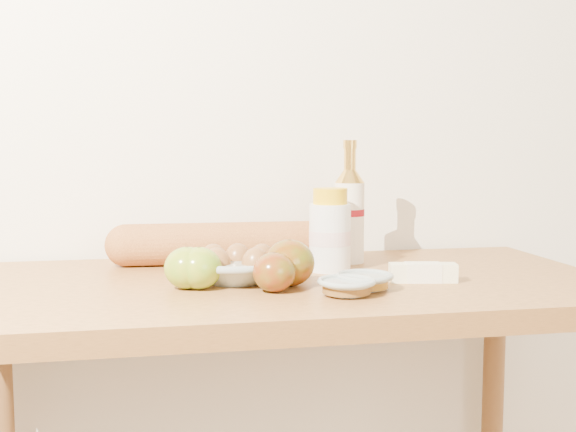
{
  "coord_description": "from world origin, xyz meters",
  "views": [
    {
      "loc": [
        -0.25,
        -0.1,
        1.15
      ],
      "look_at": [
        0.0,
        1.15,
        1.02
      ],
      "focal_mm": 45.0,
      "sensor_mm": 36.0,
      "label": 1
    }
  ],
  "objects_px": {
    "table": "(285,345)",
    "egg_bowl": "(237,267)",
    "baguette": "(233,243)",
    "cream_bottle": "(330,233)",
    "bourbon_bottle": "(349,213)"
  },
  "relations": [
    {
      "from": "cream_bottle",
      "to": "bourbon_bottle",
      "type": "bearing_deg",
      "value": 34.74
    },
    {
      "from": "bourbon_bottle",
      "to": "egg_bowl",
      "type": "distance_m",
      "value": 0.31
    },
    {
      "from": "cream_bottle",
      "to": "baguette",
      "type": "relative_size",
      "value": 0.31
    },
    {
      "from": "table",
      "to": "egg_bowl",
      "type": "relative_size",
      "value": 5.58
    },
    {
      "from": "baguette",
      "to": "cream_bottle",
      "type": "bearing_deg",
      "value": -31.96
    },
    {
      "from": "table",
      "to": "egg_bowl",
      "type": "distance_m",
      "value": 0.17
    },
    {
      "from": "egg_bowl",
      "to": "baguette",
      "type": "bearing_deg",
      "value": 85.55
    },
    {
      "from": "bourbon_bottle",
      "to": "baguette",
      "type": "distance_m",
      "value": 0.25
    },
    {
      "from": "cream_bottle",
      "to": "egg_bowl",
      "type": "bearing_deg",
      "value": -178.22
    },
    {
      "from": "baguette",
      "to": "egg_bowl",
      "type": "bearing_deg",
      "value": -92.54
    },
    {
      "from": "cream_bottle",
      "to": "egg_bowl",
      "type": "relative_size",
      "value": 0.75
    },
    {
      "from": "egg_bowl",
      "to": "baguette",
      "type": "relative_size",
      "value": 0.42
    },
    {
      "from": "cream_bottle",
      "to": "egg_bowl",
      "type": "height_order",
      "value": "cream_bottle"
    },
    {
      "from": "table",
      "to": "baguette",
      "type": "height_order",
      "value": "baguette"
    },
    {
      "from": "bourbon_bottle",
      "to": "baguette",
      "type": "relative_size",
      "value": 0.49
    }
  ]
}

